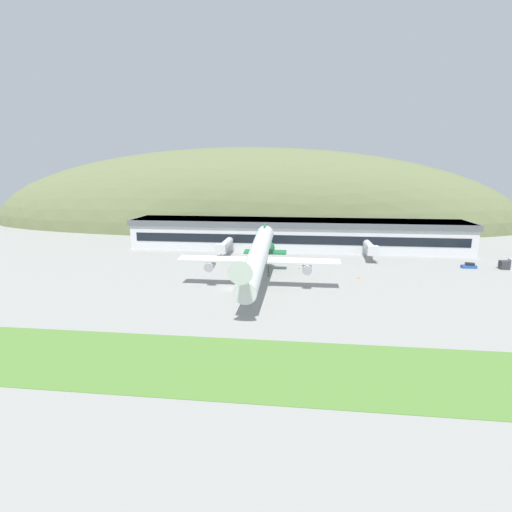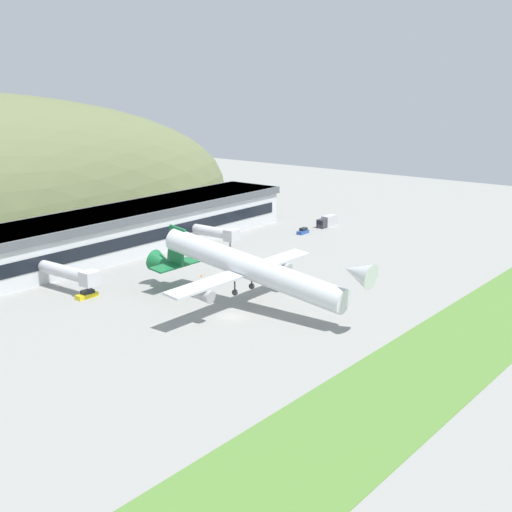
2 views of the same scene
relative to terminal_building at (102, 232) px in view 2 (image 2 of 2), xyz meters
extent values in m
plane|color=gray|center=(-14.47, -52.61, -6.00)|extent=(372.47, 372.47, 0.00)
cube|color=#568438|center=(-14.47, -90.92, -5.96)|extent=(335.22, 18.86, 0.08)
cube|color=silver|center=(0.00, 0.02, -0.71)|extent=(118.49, 17.00, 10.60)
cube|color=#565B60|center=(0.00, 0.02, 3.64)|extent=(119.69, 18.20, 1.91)
cube|color=black|center=(0.00, -8.53, -1.24)|extent=(113.75, 0.16, 2.97)
cylinder|color=silver|center=(-23.02, -16.00, -2.00)|extent=(2.60, 15.05, 2.60)
cube|color=silver|center=(-23.02, -23.53, -2.00)|extent=(3.38, 2.86, 2.86)
cylinder|color=slate|center=(-23.02, -23.03, -4.00)|extent=(0.36, 0.36, 4.00)
cylinder|color=silver|center=(23.66, -14.65, -2.00)|extent=(2.60, 12.33, 2.60)
cube|color=silver|center=(23.66, -20.81, -2.00)|extent=(3.38, 2.86, 2.86)
cylinder|color=slate|center=(23.66, -20.31, -4.00)|extent=(0.36, 0.36, 4.00)
cylinder|color=silver|center=(-8.20, -52.36, 1.80)|extent=(4.63, 40.84, 9.92)
cone|color=silver|center=(-8.20, -75.00, 4.80)|extent=(4.53, 5.64, 5.16)
cone|color=#196B38|center=(-8.20, -29.26, -1.26)|extent=(4.53, 6.56, 5.29)
cube|color=#196B38|center=(-8.20, -32.93, 3.18)|extent=(0.50, 5.17, 8.39)
cube|color=#196B38|center=(-8.20, -32.70, -0.81)|extent=(12.03, 3.26, 0.78)
cube|color=silver|center=(-8.20, -50.35, 0.72)|extent=(39.22, 3.63, 0.92)
cylinder|color=#9E9EA3|center=(-19.97, -50.88, -0.76)|extent=(2.30, 3.87, 2.75)
cylinder|color=#9E9EA3|center=(3.57, -50.88, -0.76)|extent=(2.30, 3.87, 2.75)
cylinder|color=#2D2D2D|center=(-10.75, -50.35, -1.65)|extent=(0.28, 0.28, 2.20)
cylinder|color=#2D2D2D|center=(-10.75, -50.35, -2.75)|extent=(0.45, 1.10, 1.10)
cylinder|color=#2D2D2D|center=(-5.66, -50.35, -1.65)|extent=(0.28, 0.28, 2.20)
cylinder|color=#2D2D2D|center=(-5.66, -50.35, -2.75)|extent=(0.45, 1.10, 1.10)
cylinder|color=#2D2D2D|center=(-8.20, -66.44, 0.59)|extent=(0.22, 0.22, 1.98)
cylinder|color=#2D2D2D|center=(-8.20, -66.44, -0.40)|extent=(0.30, 0.82, 0.82)
cube|color=#264C99|center=(50.67, -23.89, -5.55)|extent=(4.16, 1.71, 0.90)
cube|color=black|center=(50.87, -23.89, -4.73)|extent=(2.30, 1.43, 0.74)
cube|color=gold|center=(-23.52, -22.90, -5.56)|extent=(4.61, 2.02, 0.88)
cube|color=black|center=(-23.29, -22.92, -4.77)|extent=(2.57, 1.62, 0.72)
cube|color=#333338|center=(60.34, -23.85, -4.78)|extent=(2.47, 2.32, 2.45)
cube|color=black|center=(59.09, -23.83, -4.34)|extent=(0.11, 1.94, 1.08)
cube|color=#B7B7BC|center=(64.14, -23.92, -4.48)|extent=(5.21, 2.36, 3.05)
cube|color=orange|center=(1.56, -30.63, -5.99)|extent=(0.52, 0.52, 0.03)
cone|color=orange|center=(1.56, -30.63, -5.70)|extent=(0.40, 0.40, 0.55)
cube|color=orange|center=(17.20, -39.47, -5.99)|extent=(0.52, 0.52, 0.03)
cone|color=orange|center=(17.20, -39.47, -5.70)|extent=(0.40, 0.40, 0.55)
camera|label=1|loc=(2.51, -143.58, 21.80)|focal=28.00mm
camera|label=2|loc=(-108.68, -131.87, 37.15)|focal=50.00mm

